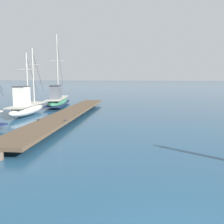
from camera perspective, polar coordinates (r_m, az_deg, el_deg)
name	(u,v)px	position (r m, az deg, el deg)	size (l,w,h in m)	color
floating_dock	(70,113)	(18.04, -9.68, -0.23)	(2.68, 18.61, 0.53)	brown
fishing_boat_0	(26,107)	(20.21, -19.07, 1.18)	(1.83, 6.52, 5.24)	silver
fishing_boat_1	(58,100)	(25.75, -12.38, 2.73)	(2.98, 7.17, 7.14)	#337556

